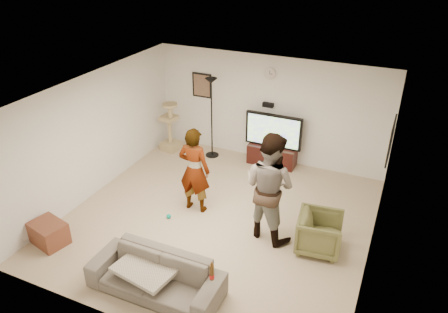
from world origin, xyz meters
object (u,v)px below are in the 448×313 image
at_px(floor_lamp, 212,119).
at_px(sofa, 156,276).
at_px(cat_tree, 169,126).
at_px(side_table, 49,233).
at_px(person_right, 269,187).
at_px(armchair, 320,233).
at_px(person_left, 194,170).
at_px(tv_stand, 272,155).
at_px(tv, 273,131).
at_px(beer_bottle, 212,272).

distance_m(floor_lamp, sofa, 4.58).
relative_size(cat_tree, side_table, 2.06).
xyz_separation_m(person_right, sofa, (-1.07, -2.01, -0.70)).
distance_m(person_right, armchair, 1.15).
distance_m(person_left, person_right, 1.57).
xyz_separation_m(person_left, person_right, (1.55, -0.19, 0.14)).
bearing_deg(person_right, tv_stand, -55.57).
relative_size(tv, beer_bottle, 5.28).
height_order(tv, beer_bottle, tv).
bearing_deg(beer_bottle, sofa, 180.00).
height_order(tv, cat_tree, cat_tree).
relative_size(floor_lamp, beer_bottle, 7.81).
bearing_deg(floor_lamp, tv, 7.70).
xyz_separation_m(tv_stand, side_table, (-2.62, -4.37, -0.03)).
relative_size(person_left, armchair, 2.31).
relative_size(tv_stand, side_table, 1.82).
relative_size(floor_lamp, person_left, 1.13).
bearing_deg(armchair, sofa, 127.44).
relative_size(tv_stand, person_right, 0.56).
bearing_deg(person_right, sofa, 79.72).
relative_size(person_left, person_right, 0.86).
height_order(tv, person_left, person_left).
xyz_separation_m(floor_lamp, armchair, (3.18, -2.40, -0.64)).
bearing_deg(person_right, person_left, 10.87).
height_order(floor_lamp, person_right, person_right).
bearing_deg(armchair, cat_tree, 55.05).
bearing_deg(floor_lamp, armchair, -37.01).
bearing_deg(side_table, cat_tree, 89.12).
xyz_separation_m(cat_tree, person_right, (3.33, -2.23, 0.37)).
distance_m(tv_stand, cat_tree, 2.61).
relative_size(cat_tree, beer_bottle, 5.04).
bearing_deg(tv, sofa, -93.72).
bearing_deg(tv_stand, cat_tree, -172.60).
bearing_deg(cat_tree, side_table, -90.88).
xyz_separation_m(person_left, armchair, (2.50, -0.22, -0.52)).
relative_size(person_left, side_table, 2.82).
relative_size(sofa, side_table, 3.34).
height_order(tv, person_right, person_right).
height_order(floor_lamp, beer_bottle, floor_lamp).
bearing_deg(side_table, person_right, 28.06).
height_order(tv_stand, beer_bottle, beer_bottle).
bearing_deg(beer_bottle, person_left, 122.97).
relative_size(person_left, beer_bottle, 6.92).
bearing_deg(tv_stand, tv, 0.00).
distance_m(person_left, armchair, 2.56).
xyz_separation_m(beer_bottle, armchair, (1.07, 1.98, -0.38)).
height_order(sofa, armchair, armchair).
distance_m(tv, beer_bottle, 4.62).
height_order(person_left, person_right, person_right).
relative_size(floor_lamp, sofa, 0.95).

